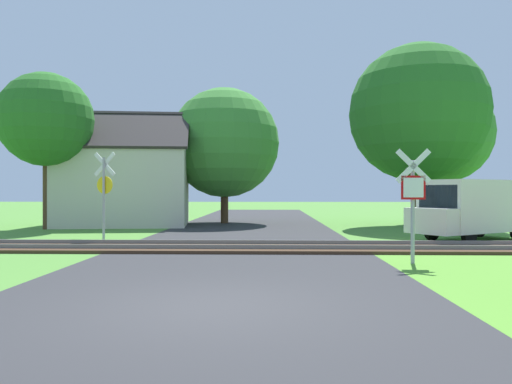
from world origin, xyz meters
The scene contains 11 objects.
ground_plane centered at (0.00, 0.00, 0.00)m, with size 160.00×160.00×0.00m, color #4C8433.
road_asphalt centered at (0.00, 2.00, 0.00)m, with size 7.87×80.00×0.01m, color #2D2D30.
rail_track centered at (0.00, 7.84, 0.06)m, with size 60.00×2.60×0.22m.
stop_sign_near centered at (4.56, 4.83, 1.69)m, with size 0.88×0.16×2.89m.
crossing_sign_far centered at (-4.99, 9.94, 1.92)m, with size 0.85×0.27×3.24m.
house centered at (-6.87, 18.73, 2.19)m, with size 7.62×6.23×6.12m.
tree_left centered at (-9.83, 15.93, 5.28)m, with size 4.51×4.51×7.54m.
tree_far centered at (10.60, 20.26, 5.07)m, with size 5.54×5.54×7.85m.
tree_right centered at (8.67, 18.27, 5.89)m, with size 7.12×7.12×9.46m.
tree_center centered at (-1.63, 20.75, 4.61)m, with size 6.27×6.27×7.75m.
mail_truck centered at (8.46, 10.90, 1.24)m, with size 5.12×4.23×2.24m.
Camera 1 is at (0.95, -7.79, 1.81)m, focal length 35.00 mm.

